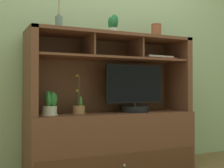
% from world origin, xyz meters
% --- Properties ---
extents(back_wall, '(6.00, 0.02, 2.80)m').
position_xyz_m(back_wall, '(0.00, 0.27, 1.40)').
color(back_wall, '#9DB383').
rests_on(back_wall, ground).
extents(media_console, '(1.60, 0.51, 1.31)m').
position_xyz_m(media_console, '(0.00, 0.01, 0.41)').
color(media_console, brown).
rests_on(media_console, ground).
extents(tv_monitor, '(0.61, 0.27, 0.46)m').
position_xyz_m(tv_monitor, '(0.23, -0.03, 0.75)').
color(tv_monitor, black).
rests_on(tv_monitor, media_console).
extents(potted_orchid, '(0.13, 0.13, 0.36)m').
position_xyz_m(potted_orchid, '(-0.32, 0.03, 0.61)').
color(potted_orchid, '#B37A4A').
rests_on(potted_orchid, media_console).
extents(potted_fern, '(0.14, 0.14, 0.21)m').
position_xyz_m(potted_fern, '(-0.60, -0.02, 0.65)').
color(potted_fern, beige).
rests_on(potted_fern, media_console).
extents(magazine_stack_left, '(0.39, 0.26, 0.03)m').
position_xyz_m(magazine_stack_left, '(0.48, -0.02, 1.10)').
color(magazine_stack_left, '#AA3239').
rests_on(magazine_stack_left, media_console).
extents(diffuser_bottle, '(0.07, 0.07, 0.33)m').
position_xyz_m(diffuser_bottle, '(-0.52, 0.01, 1.38)').
color(diffuser_bottle, slate).
rests_on(diffuser_bottle, media_console).
extents(potted_succulent, '(0.11, 0.11, 0.20)m').
position_xyz_m(potted_succulent, '(0.00, -0.02, 1.40)').
color(potted_succulent, beige).
rests_on(potted_succulent, media_console).
extents(ceramic_vase, '(0.11, 0.11, 0.16)m').
position_xyz_m(ceramic_vase, '(0.52, 0.02, 1.39)').
color(ceramic_vase, brown).
rests_on(ceramic_vase, media_console).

